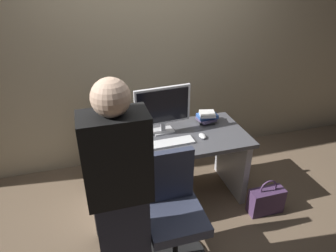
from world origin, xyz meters
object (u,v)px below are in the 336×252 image
Objects in this scene: person_at_desk at (120,197)px; book_stack at (207,117)px; office_chair at (173,216)px; handbag at (266,200)px; desk at (167,157)px; mouse at (202,136)px; keyboard at (171,143)px; cup_near_keyboard at (117,147)px; cup_by_monitor at (110,134)px; monitor at (163,108)px.

book_stack is (1.03, 1.01, -0.06)m from person_at_desk.
book_stack is (0.63, 0.86, 0.36)m from office_chair.
handbag is (1.02, 0.22, -0.29)m from office_chair.
desk is at bearing 78.01° from office_chair.
mouse is at bearing -120.03° from book_stack.
desk is 1.04m from person_at_desk.
keyboard is 4.30× the size of mouse.
cup_near_keyboard is at bearing -168.27° from desk.
cup_by_monitor reaches higher than keyboard.
cup_near_keyboard is 0.96× the size of cup_by_monitor.
cup_by_monitor is (-0.03, 0.24, 0.00)m from cup_near_keyboard.
monitor reaches higher than desk.
office_chair reaches higher than book_stack.
office_chair is 0.96m from cup_by_monitor.
cup_by_monitor is 0.99m from book_stack.
keyboard is at bearing -26.11° from cup_by_monitor.
book_stack is at bearing 59.97° from mouse.
office_chair is 1.08m from handbag.
keyboard is 2.04× the size of book_stack.
monitor is at bearing 146.81° from mouse.
book_stack is at bearing 20.72° from desk.
mouse is at bearing -33.19° from monitor.
desk is 0.41m from mouse.
mouse is 1.12× the size of cup_near_keyboard.
handbag is at bearing -28.01° from desk.
keyboard is 4.80× the size of cup_near_keyboard.
mouse is at bearing 51.63° from office_chair.
desk is 3.60× the size of keyboard.
monitor reaches higher than mouse.
handbag is at bearing 12.15° from office_chair.
monitor is 1.26× the size of keyboard.
mouse is 0.47× the size of book_stack.
book_stack reaches higher than cup_near_keyboard.
handbag is (0.87, -0.58, -0.85)m from monitor.
person_at_desk is at bearing -160.55° from office_chair.
mouse reaches higher than desk.
desk is 2.86× the size of monitor.
cup_near_keyboard reaches higher than keyboard.
office_chair reaches higher than cup_near_keyboard.
monitor is 0.45m from mouse.
desk is 1.64× the size of office_chair.
book_stack is (0.16, 0.27, 0.04)m from mouse.
mouse is 0.32m from book_stack.
office_chair is at bearing -167.85° from handbag.
book_stack is (0.48, 0.06, -0.20)m from monitor.
person_at_desk is at bearing -129.36° from keyboard.
keyboard is at bearing -1.84° from cup_near_keyboard.
monitor is at bearing -172.60° from book_stack.
office_chair is 0.59m from person_at_desk.
person_at_desk is 3.81× the size of keyboard.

